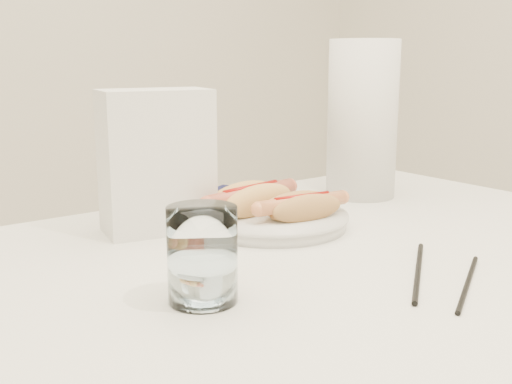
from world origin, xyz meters
TOP-DOWN VIEW (x-y plane):
  - table at (0.00, 0.00)m, footprint 1.20×0.80m
  - plate at (0.03, 0.12)m, footprint 0.32×0.32m
  - hotdog_left at (0.01, 0.15)m, footprint 0.20×0.10m
  - hotdog_right at (0.05, 0.07)m, footprint 0.16×0.08m
  - water_glass at (-0.23, -0.08)m, footprint 0.08×0.08m
  - chopstick_near at (0.04, -0.17)m, footprint 0.19×0.14m
  - chopstick_far at (0.06, -0.23)m, footprint 0.18×0.11m
  - napkin_box at (-0.13, 0.22)m, footprint 0.19×0.13m
  - navy_napkin at (0.11, 0.35)m, footprint 0.17×0.17m
  - paper_towel_roll at (0.32, 0.21)m, footprint 0.16×0.16m

SIDE VIEW (x-z plane):
  - table at x=0.00m, z-range 0.32..1.07m
  - chopstick_far at x=0.06m, z-range 0.75..0.76m
  - navy_napkin at x=0.11m, z-range 0.75..0.76m
  - chopstick_near at x=0.04m, z-range 0.75..0.76m
  - plate at x=0.03m, z-range 0.75..0.77m
  - hotdog_right at x=0.05m, z-range 0.77..0.81m
  - hotdog_left at x=0.01m, z-range 0.77..0.82m
  - water_glass at x=-0.23m, z-range 0.75..0.86m
  - napkin_box at x=-0.13m, z-range 0.75..0.98m
  - paper_towel_roll at x=0.32m, z-range 0.75..1.06m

